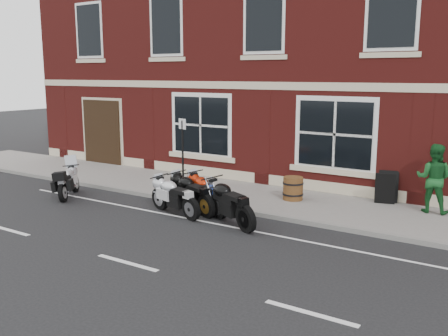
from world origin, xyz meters
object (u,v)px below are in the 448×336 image
(moto_sport_black, at_px, (192,192))
(moto_touring_silver, at_px, (70,181))
(moto_sport_silver, at_px, (175,195))
(moto_naked_black, at_px, (229,201))
(barrel_planter, at_px, (293,188))
(parking_sign, at_px, (183,150))
(pedestrian_right, at_px, (434,178))
(moto_sport_red, at_px, (206,192))
(a_board_sign, at_px, (387,188))

(moto_sport_black, bearing_deg, moto_touring_silver, 119.99)
(moto_touring_silver, distance_m, moto_sport_black, 4.27)
(moto_sport_silver, bearing_deg, moto_naked_black, -71.72)
(moto_sport_silver, height_order, barrel_planter, moto_sport_silver)
(moto_touring_silver, bearing_deg, moto_naked_black, -31.37)
(moto_touring_silver, bearing_deg, parking_sign, 1.57)
(barrel_planter, bearing_deg, moto_sport_silver, -128.25)
(moto_naked_black, distance_m, pedestrian_right, 5.52)
(moto_sport_black, distance_m, moto_naked_black, 1.55)
(pedestrian_right, bearing_deg, moto_sport_silver, 30.15)
(barrel_planter, bearing_deg, moto_naked_black, -100.77)
(moto_sport_red, distance_m, parking_sign, 2.27)
(a_board_sign, relative_size, barrel_planter, 1.36)
(pedestrian_right, xyz_separation_m, a_board_sign, (-1.28, 0.27, -0.46))
(moto_sport_red, height_order, moto_sport_black, moto_sport_red)
(moto_touring_silver, relative_size, moto_sport_black, 0.79)
(pedestrian_right, distance_m, a_board_sign, 1.39)
(barrel_planter, bearing_deg, moto_touring_silver, -154.44)
(moto_sport_silver, height_order, parking_sign, parking_sign)
(moto_sport_black, distance_m, barrel_planter, 3.06)
(moto_sport_silver, distance_m, parking_sign, 2.37)
(moto_sport_silver, relative_size, pedestrian_right, 1.09)
(a_board_sign, bearing_deg, moto_sport_red, -154.93)
(moto_touring_silver, distance_m, parking_sign, 3.65)
(moto_sport_black, distance_m, pedestrian_right, 6.52)
(moto_sport_red, xyz_separation_m, a_board_sign, (4.06, 3.18, 0.03))
(moto_sport_silver, bearing_deg, barrel_planter, -22.43)
(moto_naked_black, distance_m, barrel_planter, 2.78)
(moto_naked_black, height_order, a_board_sign, a_board_sign)
(moto_sport_black, relative_size, moto_sport_silver, 1.01)
(pedestrian_right, bearing_deg, moto_sport_black, 27.32)
(parking_sign, bearing_deg, moto_naked_black, -17.92)
(barrel_planter, bearing_deg, moto_sport_red, -127.76)
(moto_sport_silver, bearing_deg, parking_sign, 47.50)
(a_board_sign, height_order, barrel_planter, a_board_sign)
(moto_sport_black, relative_size, pedestrian_right, 1.10)
(a_board_sign, bearing_deg, moto_touring_silver, -167.91)
(moto_naked_black, bearing_deg, moto_sport_black, 100.00)
(barrel_planter, relative_size, parking_sign, 0.30)
(moto_touring_silver, height_order, moto_sport_black, moto_touring_silver)
(moto_touring_silver, bearing_deg, moto_sport_black, -24.82)
(moto_touring_silver, relative_size, parking_sign, 0.70)
(moto_sport_silver, height_order, moto_naked_black, moto_naked_black)
(moto_touring_silver, height_order, parking_sign, parking_sign)
(moto_touring_silver, bearing_deg, pedestrian_right, -13.11)
(moto_sport_black, height_order, a_board_sign, a_board_sign)
(moto_sport_red, bearing_deg, moto_touring_silver, 128.72)
(moto_naked_black, bearing_deg, moto_sport_red, 87.11)
(moto_naked_black, height_order, pedestrian_right, pedestrian_right)
(moto_sport_red, distance_m, moto_sport_black, 0.42)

